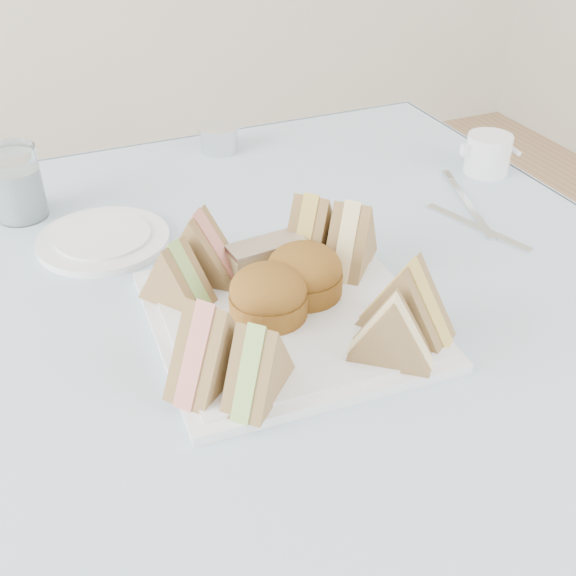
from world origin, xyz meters
name	(u,v)px	position (x,y,z in m)	size (l,w,h in m)	color
table	(275,482)	(0.00, 0.00, 0.37)	(0.90, 0.90, 0.74)	brown
tablecloth	(272,285)	(0.00, 0.00, 0.74)	(1.02, 1.02, 0.01)	silver
serving_plate	(288,319)	(-0.01, -0.09, 0.75)	(0.31, 0.31, 0.01)	white
sandwich_fl_a	(209,341)	(-0.13, -0.16, 0.81)	(0.11, 0.05, 0.09)	#99784F
sandwich_fl_b	(258,359)	(-0.09, -0.20, 0.80)	(0.09, 0.04, 0.08)	#99784F
sandwich_fr_a	(408,296)	(0.09, -0.17, 0.81)	(0.11, 0.05, 0.09)	#99784F
sandwich_fr_b	(392,329)	(0.05, -0.20, 0.80)	(0.09, 0.04, 0.08)	#99784F
sandwich_bl_a	(176,272)	(-0.12, -0.01, 0.80)	(0.09, 0.04, 0.08)	#99784F
sandwich_bl_b	(199,245)	(-0.08, 0.03, 0.81)	(0.11, 0.05, 0.09)	#99784F
sandwich_br_a	(351,234)	(0.10, -0.02, 0.80)	(0.10, 0.05, 0.09)	#99784F
sandwich_br_b	(311,226)	(0.06, 0.02, 0.80)	(0.10, 0.05, 0.09)	#99784F
scone_left	(268,294)	(-0.04, -0.08, 0.79)	(0.09, 0.09, 0.06)	brown
scone_right	(304,273)	(0.02, -0.06, 0.79)	(0.09, 0.09, 0.06)	brown
pastry_slice	(266,258)	(0.00, 0.01, 0.78)	(0.10, 0.04, 0.05)	tan
side_plate	(103,240)	(-0.18, 0.19, 0.75)	(0.18, 0.18, 0.01)	white
water_glass	(16,183)	(-0.27, 0.31, 0.80)	(0.07, 0.07, 0.11)	white
tea_strainer	(219,139)	(0.07, 0.43, 0.77)	(0.07, 0.07, 0.04)	silver
knife	(477,227)	(0.33, 0.01, 0.75)	(0.01, 0.18, 0.00)	silver
fork	(470,208)	(0.35, 0.07, 0.75)	(0.01, 0.19, 0.00)	silver
creamer_jug	(488,154)	(0.45, 0.17, 0.78)	(0.07, 0.07, 0.06)	white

